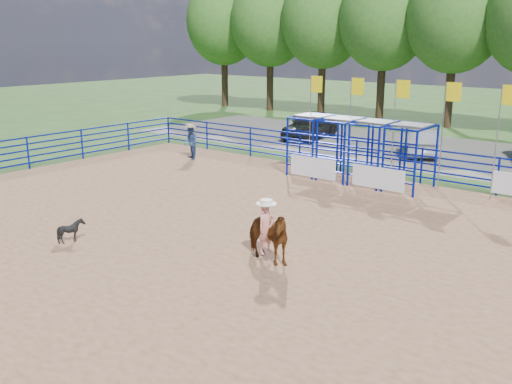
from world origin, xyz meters
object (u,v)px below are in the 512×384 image
Objects in this scene: horse_and_rider at (266,231)px; spectator_cowboy at (191,142)px; car_b at (424,141)px; calf at (71,231)px; car_a at (311,125)px.

horse_and_rider is 13.83m from spectator_cowboy.
spectator_cowboy is 0.41× the size of car_b.
horse_and_rider is at bearing -87.65° from calf.
car_a is at bearing 120.06° from horse_and_rider.
car_a is 1.14× the size of car_b.
spectator_cowboy is 11.80m from car_b.
car_a is (1.21, 8.80, -0.06)m from spectator_cowboy.
spectator_cowboy is at bearing -104.46° from car_a.
horse_and_rider is 16.72m from car_b.
calf is 0.42× the size of spectator_cowboy.
spectator_cowboy is (-11.09, 8.27, 0.01)m from horse_and_rider.
car_b is (-2.64, 16.51, -0.17)m from horse_and_rider.
spectator_cowboy reaches higher than car_a.
spectator_cowboy is at bearing 21.36° from car_b.
car_a reaches higher than calf.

